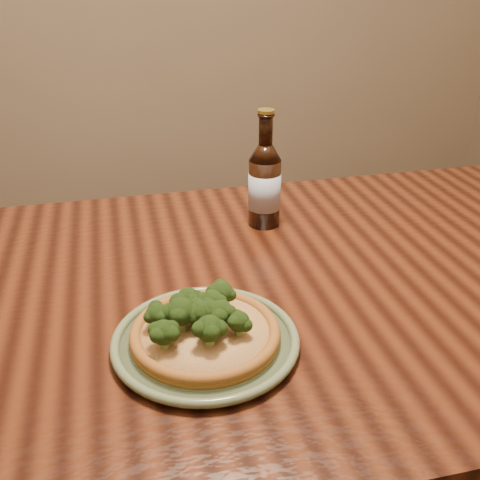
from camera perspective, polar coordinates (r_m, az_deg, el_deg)
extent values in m
cube|color=#431D0E|center=(1.01, -1.01, -5.63)|extent=(1.60, 0.90, 0.04)
cylinder|color=#431D0E|center=(1.77, 20.17, -5.96)|extent=(0.07, 0.07, 0.71)
cylinder|color=#5F724E|center=(0.85, -3.51, -10.40)|extent=(0.26, 0.26, 0.01)
torus|color=#5F724E|center=(0.85, -3.53, -10.02)|extent=(0.28, 0.28, 0.01)
torus|color=#5F724E|center=(0.85, -3.53, -10.08)|extent=(0.22, 0.22, 0.01)
cylinder|color=#955C21|center=(0.85, -3.54, -9.76)|extent=(0.22, 0.22, 0.01)
torus|color=#955C21|center=(0.84, -3.55, -9.32)|extent=(0.22, 0.22, 0.02)
cylinder|color=#E2D28A|center=(0.84, -3.55, -9.32)|extent=(0.19, 0.19, 0.01)
sphere|color=#2B4C17|center=(0.80, -3.14, -8.97)|extent=(0.05, 0.05, 0.04)
sphere|color=#2B4C17|center=(0.83, -6.05, -7.24)|extent=(0.05, 0.05, 0.04)
sphere|color=#2B4C17|center=(0.83, -2.04, -7.41)|extent=(0.05, 0.05, 0.04)
sphere|color=#2B4C17|center=(0.86, -5.29, -5.97)|extent=(0.04, 0.04, 0.04)
sphere|color=#2B4C17|center=(0.87, -1.90, -5.39)|extent=(0.05, 0.05, 0.04)
sphere|color=#2B4C17|center=(0.82, -0.10, -8.28)|extent=(0.03, 0.03, 0.03)
sphere|color=#2B4C17|center=(0.84, -8.42, -7.46)|extent=(0.04, 0.04, 0.03)
sphere|color=#2B4C17|center=(0.80, -7.77, -9.29)|extent=(0.05, 0.05, 0.04)
sphere|color=#2B4C17|center=(0.85, -2.89, -6.31)|extent=(0.05, 0.05, 0.04)
sphere|color=#2B4C17|center=(0.83, -4.00, -7.38)|extent=(0.05, 0.05, 0.04)
cylinder|color=black|center=(1.19, 2.49, 4.82)|extent=(0.07, 0.07, 0.15)
cone|color=black|center=(1.15, 2.58, 8.90)|extent=(0.07, 0.07, 0.03)
cylinder|color=black|center=(1.14, 2.64, 11.21)|extent=(0.03, 0.03, 0.06)
torus|color=black|center=(1.13, 2.67, 12.57)|extent=(0.04, 0.04, 0.01)
cylinder|color=#A58C33|center=(1.13, 2.68, 12.94)|extent=(0.03, 0.03, 0.01)
cylinder|color=#B0BFD4|center=(1.18, 2.50, 5.04)|extent=(0.07, 0.07, 0.08)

